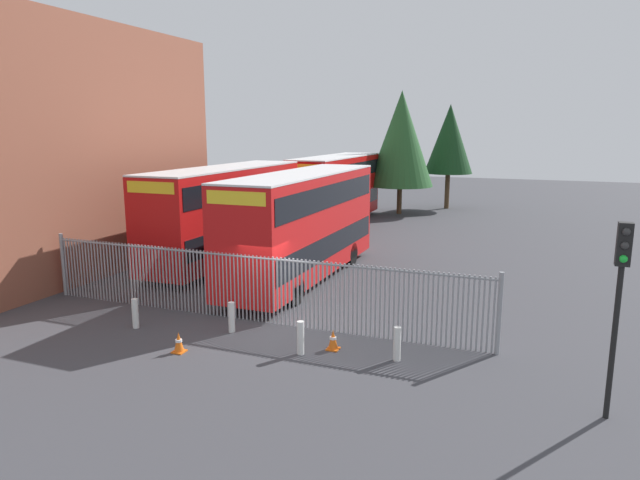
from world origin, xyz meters
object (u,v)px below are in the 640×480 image
object	(u,v)px
double_decker_bus_behind_fence_left	(226,210)
traffic_cone_mid_forecourt	(179,342)
bollard_center_front	(232,317)
bollard_far_right	(397,344)
bollard_near_right	(301,338)
bollard_near_left	(135,313)
traffic_light_kerbside	(620,285)
double_decker_bus_near_gate	(303,221)
traffic_cone_by_gate	(333,340)
double_decker_bus_behind_fence_right	(337,187)

from	to	relation	value
double_decker_bus_behind_fence_left	traffic_cone_mid_forecourt	distance (m)	11.30
bollard_center_front	bollard_far_right	distance (m)	5.26
bollard_center_front	bollard_near_right	distance (m)	2.78
bollard_near_left	bollard_near_right	world-z (taller)	same
bollard_near_left	bollard_center_front	bearing A→B (deg)	14.65
bollard_near_right	traffic_light_kerbside	bearing A→B (deg)	-6.28
double_decker_bus_near_gate	traffic_cone_mid_forecourt	bearing A→B (deg)	-91.11
double_decker_bus_near_gate	traffic_cone_by_gate	size ratio (longest dim) A/B	18.32
bollard_far_right	double_decker_bus_behind_fence_left	bearing A→B (deg)	140.32
bollard_near_left	traffic_cone_mid_forecourt	world-z (taller)	bollard_near_left
double_decker_bus_behind_fence_left	double_decker_bus_behind_fence_right	bearing A→B (deg)	83.86
double_decker_bus_behind_fence_right	double_decker_bus_behind_fence_left	bearing A→B (deg)	-96.14
bollard_center_front	traffic_light_kerbside	xyz separation A→B (m)	(10.23, -1.65, 2.51)
bollard_near_left	bollard_center_front	world-z (taller)	same
double_decker_bus_behind_fence_left	double_decker_bus_behind_fence_right	world-z (taller)	same
bollard_center_front	traffic_cone_by_gate	bearing A→B (deg)	-3.07
double_decker_bus_behind_fence_right	traffic_cone_mid_forecourt	size ratio (longest dim) A/B	18.32
bollard_near_left	bollard_near_right	xyz separation A→B (m)	(5.66, -0.03, 0.00)
bollard_near_left	bollard_far_right	xyz separation A→B (m)	(8.25, 0.52, 0.00)
double_decker_bus_near_gate	double_decker_bus_behind_fence_right	size ratio (longest dim) A/B	1.00
double_decker_bus_behind_fence_right	bollard_near_right	bearing A→B (deg)	-72.86
bollard_near_left	bollard_center_front	distance (m)	3.10
double_decker_bus_behind_fence_left	traffic_light_kerbside	size ratio (longest dim) A/B	2.51
bollard_center_front	bollard_far_right	bearing A→B (deg)	-2.87
double_decker_bus_behind_fence_right	traffic_cone_by_gate	xyz separation A→B (m)	(7.12, -20.09, -2.13)
double_decker_bus_behind_fence_left	bollard_far_right	size ratio (longest dim) A/B	11.38
double_decker_bus_near_gate	bollard_near_right	bearing A→B (deg)	-67.44
double_decker_bus_near_gate	bollard_center_front	world-z (taller)	double_decker_bus_near_gate
double_decker_bus_near_gate	traffic_cone_by_gate	xyz separation A→B (m)	(3.79, -6.74, -2.13)
bollard_far_right	traffic_cone_mid_forecourt	xyz separation A→B (m)	(-5.82, -1.68, -0.19)
traffic_light_kerbside	bollard_center_front	bearing A→B (deg)	170.85
double_decker_bus_behind_fence_left	double_decker_bus_behind_fence_right	xyz separation A→B (m)	(1.26, 11.67, 0.00)
traffic_cone_mid_forecourt	bollard_far_right	bearing A→B (deg)	16.10
double_decker_bus_behind_fence_right	bollard_near_right	size ratio (longest dim) A/B	11.38
bollard_center_front	traffic_light_kerbside	bearing A→B (deg)	-9.15
bollard_center_front	bollard_near_left	bearing A→B (deg)	-165.35
bollard_center_front	traffic_light_kerbside	distance (m)	10.66
double_decker_bus_behind_fence_right	bollard_near_right	xyz separation A→B (m)	(6.39, -20.72, -1.95)
bollard_near_left	traffic_cone_mid_forecourt	size ratio (longest dim) A/B	1.61
double_decker_bus_behind_fence_left	traffic_light_kerbside	bearing A→B (deg)	-33.00
double_decker_bus_behind_fence_right	traffic_light_kerbside	size ratio (longest dim) A/B	2.51
double_decker_bus_near_gate	bollard_far_right	world-z (taller)	double_decker_bus_near_gate
traffic_cone_mid_forecourt	traffic_light_kerbside	world-z (taller)	traffic_light_kerbside
double_decker_bus_behind_fence_right	bollard_center_front	size ratio (longest dim) A/B	11.38
bollard_near_right	bollard_center_front	bearing A→B (deg)	162.97
bollard_center_front	traffic_cone_by_gate	world-z (taller)	bollard_center_front
bollard_far_right	traffic_light_kerbside	distance (m)	5.74
double_decker_bus_behind_fence_left	traffic_light_kerbside	xyz separation A→B (m)	(15.21, -9.88, 0.56)
traffic_cone_by_gate	traffic_light_kerbside	size ratio (longest dim) A/B	0.14
double_decker_bus_near_gate	bollard_near_left	distance (m)	8.02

